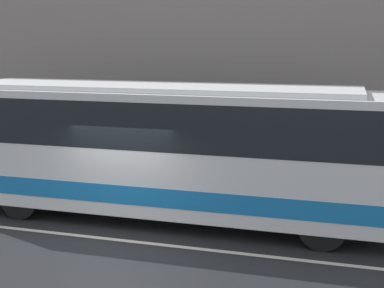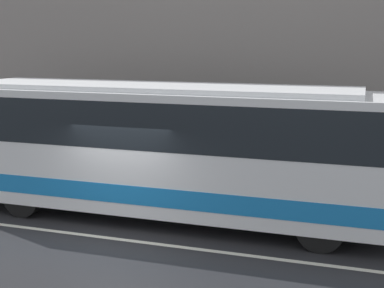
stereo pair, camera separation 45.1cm
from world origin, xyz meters
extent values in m
plane|color=#262628|center=(0.00, 0.00, 0.00)|extent=(60.00, 60.00, 0.00)
cube|color=gray|center=(0.00, 5.43, 0.06)|extent=(60.00, 2.86, 0.12)
cube|color=#2D2B28|center=(0.00, 6.85, 1.40)|extent=(60.00, 0.06, 2.80)
cube|color=beige|center=(0.00, 0.00, 0.00)|extent=(54.00, 0.14, 0.01)
cube|color=white|center=(0.44, 1.79, 1.80)|extent=(11.43, 2.49, 2.91)
cube|color=#1972BF|center=(0.44, 1.79, 0.90)|extent=(11.38, 2.51, 0.45)
cube|color=black|center=(0.44, 1.79, 2.52)|extent=(11.09, 2.51, 1.10)
cube|color=white|center=(0.44, 1.79, 3.32)|extent=(9.72, 2.11, 0.12)
cylinder|color=black|center=(4.56, 0.71, 0.51)|extent=(1.01, 0.28, 1.01)
cylinder|color=black|center=(4.56, 2.87, 0.51)|extent=(1.01, 0.28, 1.01)
cylinder|color=black|center=(-2.87, 0.71, 0.51)|extent=(1.01, 0.28, 1.01)
cylinder|color=black|center=(-2.87, 2.87, 0.51)|extent=(1.01, 0.28, 1.01)
cylinder|color=maroon|center=(0.14, 6.42, 0.85)|extent=(0.36, 0.36, 1.45)
sphere|color=tan|center=(0.14, 6.42, 1.71)|extent=(0.27, 0.27, 0.27)
camera|label=1|loc=(4.88, -10.54, 4.49)|focal=50.00mm
camera|label=2|loc=(5.31, -10.41, 4.49)|focal=50.00mm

